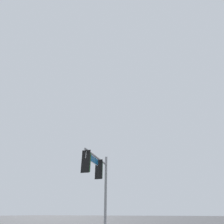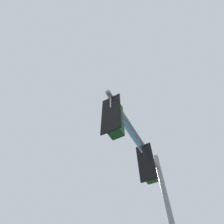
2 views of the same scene
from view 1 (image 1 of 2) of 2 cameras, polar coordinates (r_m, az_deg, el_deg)
The scene contains 1 object.
signal_pole_near at distance 12.43m, azimuth -4.61°, elevation -19.89°, with size 4.08×0.87×5.87m.
Camera 1 is at (5.72, -2.77, 1.97)m, focal length 28.00 mm.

